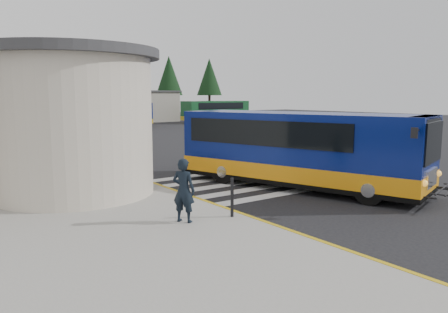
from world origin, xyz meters
TOP-DOWN VIEW (x-y plane):
  - ground at (0.00, 0.00)m, footprint 140.00×140.00m
  - curb_strip at (-4.05, 4.00)m, footprint 0.12×34.00m
  - crosswalk at (-0.50, -0.80)m, footprint 8.00×5.35m
  - depot_building at (6.00, 42.00)m, footprint 26.40×8.40m
  - tree_line at (6.29, 50.00)m, footprint 58.40×4.40m
  - transit_bus at (0.38, -2.76)m, footprint 5.72×10.25m
  - pedestrian_a at (-5.78, -4.61)m, footprint 0.68×0.74m
  - pedestrian_b at (-7.30, -1.32)m, footprint 0.92×0.99m
  - bollard at (-4.47, -4.96)m, footprint 0.09×0.09m
  - far_bus_a at (6.80, 32.36)m, footprint 9.25×3.52m
  - far_bus_b at (21.75, 33.38)m, footprint 9.47×2.93m

SIDE VIEW (x-z plane):
  - ground at x=0.00m, z-range 0.00..0.00m
  - crosswalk at x=-0.50m, z-range 0.00..0.01m
  - curb_strip at x=-4.05m, z-range 0.00..0.16m
  - bollard at x=-4.47m, z-range 0.15..1.23m
  - pedestrian_b at x=-7.30m, z-range 0.15..1.77m
  - pedestrian_a at x=-5.78m, z-range 0.15..1.84m
  - transit_bus at x=0.38m, z-range -0.06..2.76m
  - far_bus_a at x=6.80m, z-range 0.35..2.68m
  - far_bus_b at x=21.75m, z-range 0.36..2.79m
  - depot_building at x=6.00m, z-range 0.01..4.21m
  - tree_line at x=6.29m, z-range 1.77..11.77m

